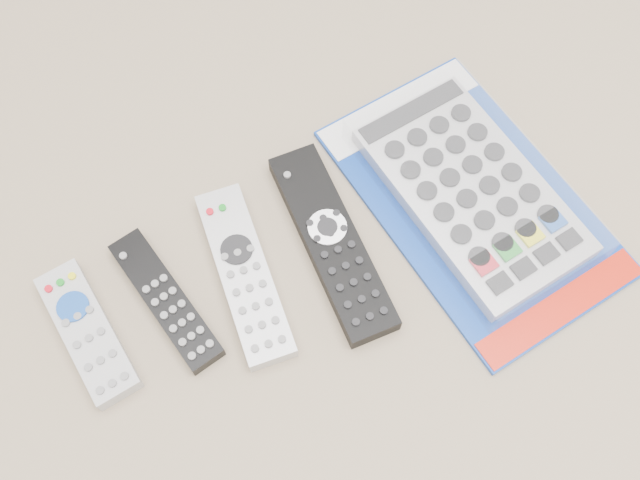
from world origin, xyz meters
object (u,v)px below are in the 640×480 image
remote_small_grey (88,333)px  remote_slim_black (166,300)px  remote_silver_dvd (245,274)px  remote_large_black (332,242)px  jumbo_remote_packaged (472,190)px

remote_small_grey → remote_slim_black: size_ratio=0.91×
remote_small_grey → remote_silver_dvd: 0.19m
remote_slim_black → remote_large_black: bearing=-16.1°
remote_silver_dvd → remote_large_black: remote_large_black is taller
remote_large_black → remote_silver_dvd: bearing=178.8°
jumbo_remote_packaged → remote_large_black: bearing=168.8°
remote_silver_dvd → remote_large_black: bearing=2.1°
remote_small_grey → jumbo_remote_packaged: bearing=-10.8°
remote_slim_black → jumbo_remote_packaged: bearing=-15.9°
remote_large_black → remote_slim_black: bearing=177.7°
jumbo_remote_packaged → remote_slim_black: bearing=168.6°
remote_slim_black → remote_silver_dvd: 0.09m
remote_slim_black → remote_silver_dvd: remote_silver_dvd is taller
remote_silver_dvd → jumbo_remote_packaged: (0.29, -0.05, 0.01)m
remote_small_grey → remote_silver_dvd: (0.18, -0.03, -0.00)m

